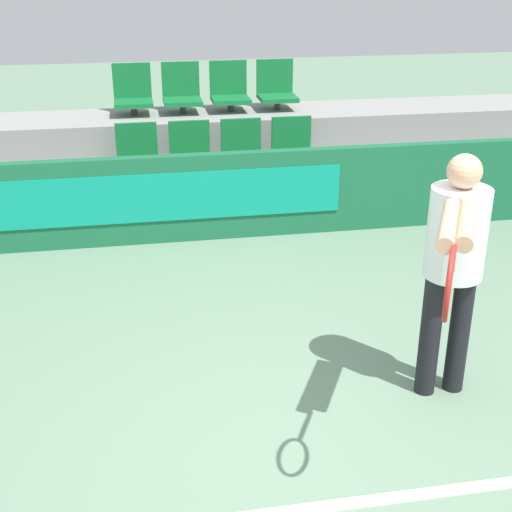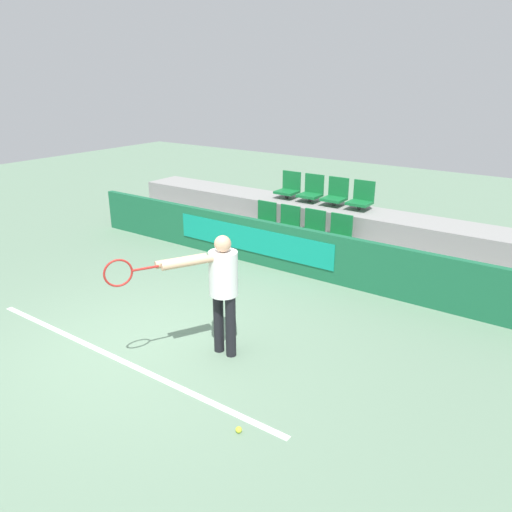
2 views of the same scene
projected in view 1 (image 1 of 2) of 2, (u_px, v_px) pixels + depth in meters
ground_plane at (309, 459)px, 4.02m from camera, size 30.00×30.00×0.00m
court_baseline at (327, 506)px, 3.67m from camera, size 5.02×0.08×0.01m
barrier_wall at (224, 196)px, 6.89m from camera, size 9.23×0.14×0.85m
bleacher_tier_front at (219, 197)px, 7.45m from camera, size 8.83×0.91×0.46m
bleacher_tier_middle at (209, 153)px, 8.18m from camera, size 8.83×0.91×0.92m
stadium_chair_0 at (138, 156)px, 7.25m from camera, size 0.42×0.41×0.54m
stadium_chair_1 at (191, 154)px, 7.34m from camera, size 0.42×0.41×0.54m
stadium_chair_2 at (243, 151)px, 7.42m from camera, size 0.42×0.41×0.54m
stadium_chair_3 at (293, 149)px, 7.51m from camera, size 0.42×0.41×0.54m
stadium_chair_4 at (133, 94)px, 7.88m from camera, size 0.42×0.41×0.54m
stadium_chair_5 at (182, 92)px, 7.97m from camera, size 0.42×0.41×0.54m
stadium_chair_6 at (230, 91)px, 8.06m from camera, size 0.42×0.41×0.54m
stadium_chair_7 at (276, 89)px, 8.14m from camera, size 0.42×0.41×0.54m
tennis_player at (454, 254)px, 4.19m from camera, size 0.83×1.43×1.58m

